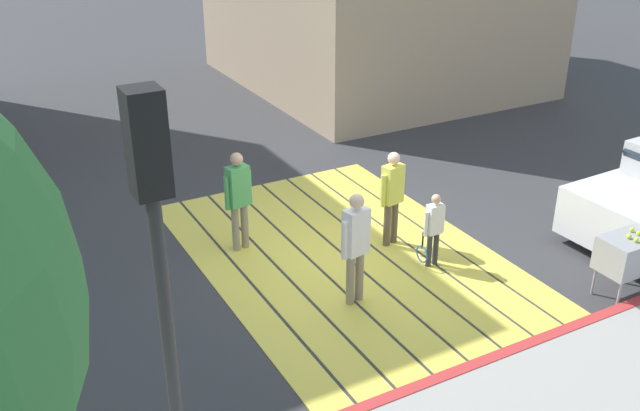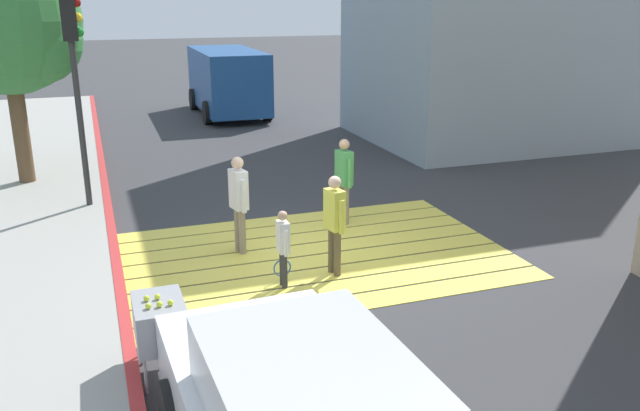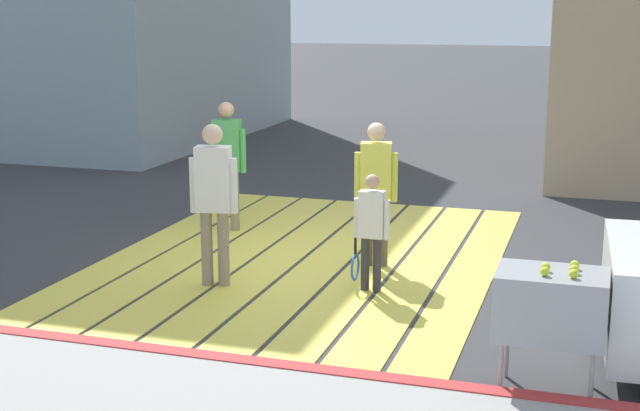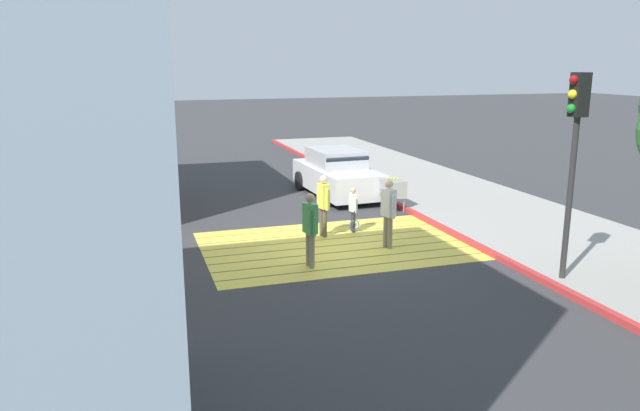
{
  "view_description": "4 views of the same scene",
  "coord_description": "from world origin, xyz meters",
  "views": [
    {
      "loc": [
        -8.6,
        5.17,
        5.7
      ],
      "look_at": [
        0.49,
        0.19,
        0.74
      ],
      "focal_mm": 40.53,
      "sensor_mm": 36.0,
      "label": 1
    },
    {
      "loc": [
        -3.41,
        -9.81,
        4.24
      ],
      "look_at": [
        -0.04,
        -0.29,
        0.98
      ],
      "focal_mm": 36.77,
      "sensor_mm": 36.0,
      "label": 2
    },
    {
      "loc": [
        -9.42,
        -3.19,
        2.84
      ],
      "look_at": [
        -0.19,
        -0.27,
        0.7
      ],
      "focal_mm": 50.53,
      "sensor_mm": 36.0,
      "label": 3
    },
    {
      "loc": [
        4.74,
        13.61,
        4.44
      ],
      "look_at": [
        0.22,
        -0.47,
        0.93
      ],
      "focal_mm": 34.2,
      "sensor_mm": 36.0,
      "label": 4
    }
  ],
  "objects": [
    {
      "name": "ground_plane",
      "position": [
        0.0,
        0.0,
        0.0
      ],
      "size": [
        120.0,
        120.0,
        0.0
      ],
      "primitive_type": "plane",
      "color": "#38383A"
    },
    {
      "name": "curb_painted",
      "position": [
        -3.25,
        0.0,
        0.07
      ],
      "size": [
        0.16,
        40.0,
        0.13
      ],
      "primitive_type": "cube",
      "color": "#BC3333",
      "rests_on": "ground"
    },
    {
      "name": "pedestrian_adult_trailing",
      "position": [
        -1.19,
        0.55,
        0.99
      ],
      "size": [
        0.28,
        0.49,
        1.69
      ],
      "color": "gray",
      "rests_on": "ground"
    },
    {
      "name": "crosswalk_stripes",
      "position": [
        0.0,
        -0.0,
        0.01
      ],
      "size": [
        6.4,
        4.35,
        0.01
      ],
      "color": "#EAD64C",
      "rests_on": "ground"
    },
    {
      "name": "pedestrian_child_with_racket",
      "position": [
        -0.89,
        -1.03,
        0.68
      ],
      "size": [
        0.28,
        0.37,
        1.21
      ],
      "color": "#333338",
      "rests_on": "ground"
    },
    {
      "name": "pedestrian_adult_lead",
      "position": [
        1.03,
        1.36,
        0.97
      ],
      "size": [
        0.27,
        0.48,
        1.67
      ],
      "color": "gray",
      "rests_on": "ground"
    },
    {
      "name": "tennis_ball_cart",
      "position": [
        -2.9,
        -2.91,
        0.7
      ],
      "size": [
        0.56,
        0.8,
        1.02
      ],
      "color": "#99999E",
      "rests_on": "ground"
    },
    {
      "name": "pedestrian_adult_side",
      "position": [
        0.0,
        -0.85,
        0.94
      ],
      "size": [
        0.27,
        0.47,
        1.62
      ],
      "color": "brown",
      "rests_on": "ground"
    }
  ]
}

